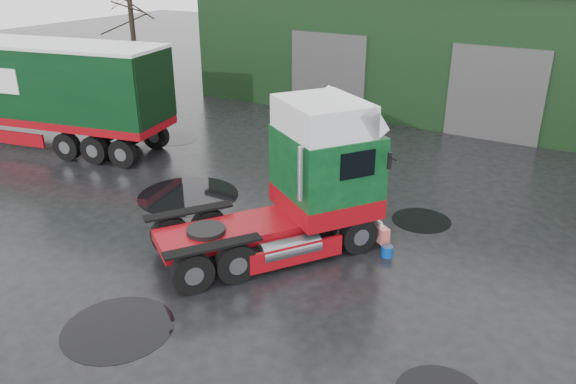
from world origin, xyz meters
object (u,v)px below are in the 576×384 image
object	(u,v)px
hero_tractor	(263,183)
wash_bucket	(387,251)
trailer_left	(12,92)
tree_left	(131,18)
warehouse	(525,47)

from	to	relation	value
hero_tractor	wash_bucket	size ratio (longest dim) A/B	20.55
trailer_left	wash_bucket	distance (m)	17.44
tree_left	wash_bucket	bearing A→B (deg)	-27.68
warehouse	trailer_left	xyz separation A→B (m)	(-17.31, -16.79, -0.97)
hero_tractor	wash_bucket	bearing A→B (deg)	61.02
warehouse	hero_tractor	distance (m)	19.72
hero_tractor	trailer_left	bearing A→B (deg)	-156.34
warehouse	hero_tractor	size ratio (longest dim) A/B	4.85
trailer_left	tree_left	size ratio (longest dim) A/B	1.66
trailer_left	tree_left	xyz separation A→B (m)	(-1.69, 8.79, 2.06)
wash_bucket	trailer_left	bearing A→B (deg)	176.16
hero_tractor	wash_bucket	xyz separation A→B (m)	(2.99, 1.51, -1.92)
hero_tractor	tree_left	world-z (taller)	tree_left
warehouse	wash_bucket	distance (m)	18.20
trailer_left	hero_tractor	bearing A→B (deg)	-112.41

